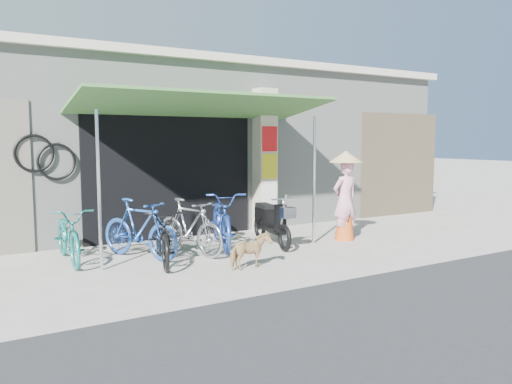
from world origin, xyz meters
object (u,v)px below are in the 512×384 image
nun (345,196)px  bike_silver (189,227)px  bike_teal (69,235)px  bike_blue (140,229)px  bike_black (163,236)px  moped (271,222)px  bike_navy (222,219)px  street_dog (250,251)px

nun → bike_silver: bearing=-8.8°
bike_silver → nun: 3.12m
bike_teal → nun: bearing=-9.4°
bike_teal → bike_blue: size_ratio=1.03×
bike_silver → nun: (3.08, -0.36, 0.38)m
bike_black → bike_silver: bearing=45.5°
bike_black → moped: bearing=22.9°
bike_black → nun: size_ratio=0.97×
bike_navy → nun: 2.44m
bike_black → nun: bearing=14.1°
bike_blue → bike_black: bearing=-95.5°
bike_teal → street_dog: size_ratio=2.63×
bike_navy → street_dog: bearing=-83.6°
bike_blue → bike_black: 0.55m
moped → nun: (1.48, -0.33, 0.43)m
bike_blue → moped: bearing=-31.6°
bike_silver → street_dog: bearing=-92.9°
nun → street_dog: bearing=18.6°
bike_black → bike_navy: size_ratio=0.85×
street_dog → nun: 2.93m
moped → nun: nun is taller
bike_blue → nun: (3.89, -0.48, 0.37)m
bike_blue → bike_navy: size_ratio=0.83×
bike_blue → bike_silver: bike_blue is taller
bike_navy → street_dog: size_ratio=3.05×
bike_teal → bike_blue: bike_blue is taller
bike_blue → street_dog: bearing=-79.0°
bike_teal → bike_black: 1.49m
bike_teal → bike_black: size_ratio=1.01×
bike_black → bike_teal: bearing=160.6°
bike_silver → moped: bearing=-19.9°
bike_teal → nun: (4.94, -0.80, 0.41)m
bike_teal → moped: 3.49m
bike_teal → bike_black: bearing=-33.4°
bike_silver → nun: nun is taller
street_dog → moped: moped is taller
bike_black → nun: 3.71m
street_dog → bike_navy: bearing=-16.9°
bike_blue → street_dog: 1.94m
bike_black → bike_silver: (0.61, 0.38, 0.04)m
bike_navy → moped: 0.90m
bike_silver → bike_navy: bearing=0.9°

